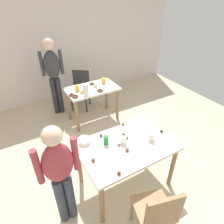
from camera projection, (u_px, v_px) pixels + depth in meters
ground_plane at (131, 181)px, 2.92m from camera, size 6.40×6.40×0.00m
wall_back at (56, 46)px, 4.54m from camera, size 6.40×0.10×2.60m
dining_table_near at (126, 150)px, 2.56m from camera, size 1.22×0.81×0.75m
dining_table_far at (92, 94)px, 3.97m from camera, size 1.04×0.61×0.75m
chair_near_table at (157, 212)px, 2.02m from camera, size 0.49×0.49×0.87m
chair_far_table at (81, 87)px, 4.51m from camera, size 0.56×0.56×0.87m
person_girl_near at (60, 171)px, 2.02m from camera, size 0.45×0.21×1.43m
person_adult_far at (53, 71)px, 3.99m from camera, size 0.45×0.26×1.65m
mixing_bowl at (84, 141)px, 2.52m from camera, size 0.16×0.16×0.06m
soda_can at (106, 140)px, 2.49m from camera, size 0.07×0.07×0.12m
fork_near at (106, 168)px, 2.19m from camera, size 0.17×0.02×0.01m
cup_near_0 at (123, 141)px, 2.50m from camera, size 0.08×0.08×0.10m
cup_near_1 at (151, 136)px, 2.56m from camera, size 0.09×0.09×0.11m
cake_ball_0 at (126, 138)px, 2.59m from camera, size 0.04×0.04×0.04m
cake_ball_1 at (93, 160)px, 2.26m from camera, size 0.05×0.05×0.05m
cake_ball_2 at (127, 150)px, 2.39m from camera, size 0.05×0.05×0.05m
cake_ball_3 at (162, 131)px, 2.71m from camera, size 0.04×0.04×0.04m
cake_ball_4 at (119, 145)px, 2.48m from camera, size 0.04×0.04×0.04m
cake_ball_5 at (101, 135)px, 2.63m from camera, size 0.04×0.04×0.04m
cake_ball_6 at (124, 134)px, 2.64m from camera, size 0.05×0.05×0.05m
cake_ball_7 at (123, 124)px, 2.84m from camera, size 0.04×0.04×0.04m
cake_ball_8 at (119, 173)px, 2.10m from camera, size 0.04×0.04×0.04m
pitcher_far at (86, 90)px, 3.56m from camera, size 0.10×0.10×0.24m
cup_far_0 at (77, 88)px, 3.77m from camera, size 0.08×0.08×0.12m
cup_far_1 at (96, 84)px, 3.94m from camera, size 0.07×0.07×0.10m
cup_far_2 at (103, 81)px, 4.07m from camera, size 0.08×0.08×0.11m
donut_far_0 at (75, 96)px, 3.57m from camera, size 0.12×0.12×0.03m
donut_far_1 at (92, 84)px, 4.03m from camera, size 0.10×0.10×0.03m
donut_far_2 at (100, 91)px, 3.76m from camera, size 0.12×0.12×0.03m
donut_far_3 at (83, 92)px, 3.72m from camera, size 0.11×0.11×0.03m
donut_far_4 at (72, 95)px, 3.62m from camera, size 0.10×0.10×0.03m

